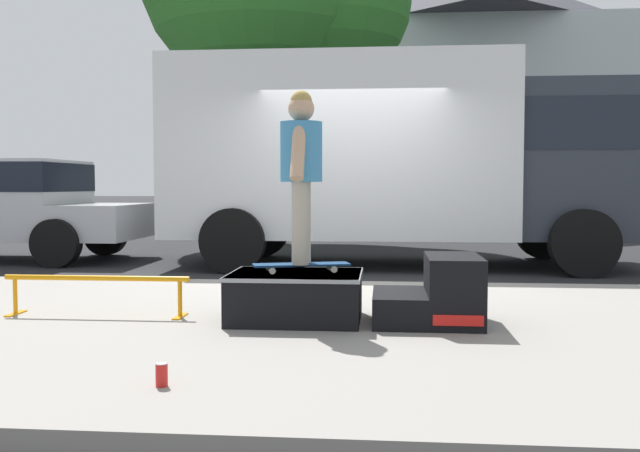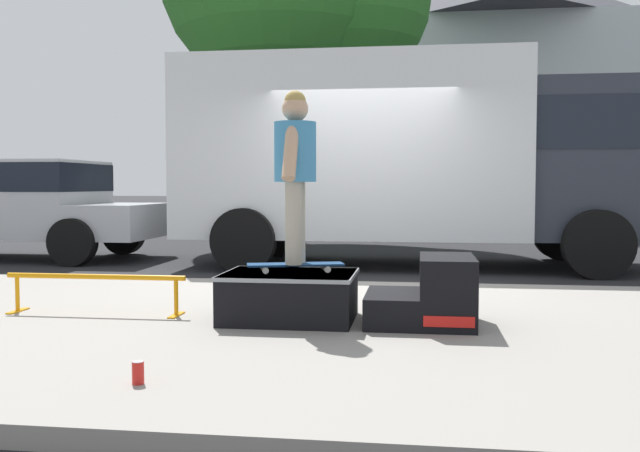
# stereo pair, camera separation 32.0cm
# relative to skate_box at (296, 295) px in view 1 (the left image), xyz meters

# --- Properties ---
(ground_plane) EXTENTS (140.00, 140.00, 0.00)m
(ground_plane) POSITION_rel_skate_box_xyz_m (0.28, 2.88, -0.33)
(ground_plane) COLOR black
(sidewalk_slab) EXTENTS (50.00, 5.00, 0.12)m
(sidewalk_slab) POSITION_rel_skate_box_xyz_m (0.28, -0.12, -0.27)
(sidewalk_slab) COLOR gray
(sidewalk_slab) RESTS_ON ground
(skate_box) EXTENTS (1.06, 0.82, 0.39)m
(skate_box) POSITION_rel_skate_box_xyz_m (0.00, 0.00, 0.00)
(skate_box) COLOR black
(skate_box) RESTS_ON sidewalk_slab
(kicker_ramp) EXTENTS (0.84, 0.79, 0.54)m
(kicker_ramp) POSITION_rel_skate_box_xyz_m (1.12, -0.00, 0.02)
(kicker_ramp) COLOR black
(kicker_ramp) RESTS_ON sidewalk_slab
(grind_rail) EXTENTS (1.58, 0.28, 0.34)m
(grind_rail) POSITION_rel_skate_box_xyz_m (-1.68, 0.06, 0.05)
(grind_rail) COLOR orange
(grind_rail) RESTS_ON sidewalk_slab
(skateboard) EXTENTS (0.80, 0.41, 0.07)m
(skateboard) POSITION_rel_skate_box_xyz_m (0.04, 0.06, 0.24)
(skateboard) COLOR navy
(skateboard) RESTS_ON skate_box
(skater_kid) EXTENTS (0.34, 0.72, 1.39)m
(skater_kid) POSITION_rel_skate_box_xyz_m (0.04, 0.06, 1.07)
(skater_kid) COLOR #B7AD99
(skater_kid) RESTS_ON skateboard
(soda_can) EXTENTS (0.07, 0.07, 0.13)m
(soda_can) POSITION_rel_skate_box_xyz_m (-0.49, -1.91, -0.14)
(soda_can) COLOR red
(soda_can) RESTS_ON sidewalk_slab
(box_truck) EXTENTS (6.91, 2.63, 3.05)m
(box_truck) POSITION_rel_skate_box_xyz_m (1.00, 5.08, 1.37)
(box_truck) COLOR silver
(box_truck) RESTS_ON ground
(house_behind) EXTENTS (9.54, 8.22, 8.40)m
(house_behind) POSITION_rel_skate_box_xyz_m (3.47, 18.09, 3.91)
(house_behind) COLOR silver
(house_behind) RESTS_ON ground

